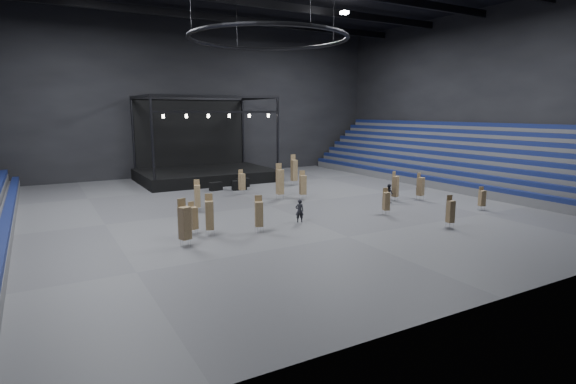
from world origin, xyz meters
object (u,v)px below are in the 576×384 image
chair_stack_2 (420,186)px  chair_stack_10 (209,215)px  chair_stack_4 (294,170)px  chair_stack_0 (303,184)px  flight_case_right (243,183)px  man_center (300,211)px  chair_stack_8 (185,222)px  chair_stack_13 (280,181)px  stage (203,167)px  chair_stack_5 (193,218)px  flight_case_left (216,186)px  crew_member (389,193)px  chair_stack_3 (242,181)px  chair_stack_1 (197,196)px  chair_stack_6 (259,213)px  chair_stack_9 (482,198)px  flight_case_mid (239,185)px  chair_stack_7 (386,201)px  chair_stack_11 (450,211)px  chair_stack_12 (395,186)px

chair_stack_2 → chair_stack_10: 19.68m
chair_stack_4 → chair_stack_0: bearing=-114.2°
flight_case_right → man_center: (-2.55, -15.45, 0.37)m
chair_stack_8 → chair_stack_13: bearing=20.8°
chair_stack_4 → man_center: (-7.64, -13.88, -0.79)m
stage → chair_stack_5: size_ratio=6.71×
flight_case_left → chair_stack_2: (13.60, -13.25, 0.85)m
stage → chair_stack_5: bearing=-110.4°
chair_stack_13 → crew_member: size_ratio=2.01×
chair_stack_3 → chair_stack_10: bearing=-128.7°
flight_case_left → chair_stack_2: bearing=-44.3°
chair_stack_0 → chair_stack_1: size_ratio=1.01×
chair_stack_6 → chair_stack_9: size_ratio=1.29×
stage → flight_case_mid: 8.24m
chair_stack_1 → chair_stack_13: 7.92m
stage → chair_stack_8: size_ratio=5.06×
chair_stack_1 → chair_stack_2: (18.11, -5.05, -0.01)m
chair_stack_10 → man_center: size_ratio=1.63×
chair_stack_0 → chair_stack_7: 8.47m
chair_stack_9 → chair_stack_11: bearing=-143.9°
chair_stack_4 → chair_stack_5: chair_stack_4 is taller
chair_stack_2 → chair_stack_13: 12.08m
chair_stack_8 → flight_case_left: bearing=44.6°
flight_case_right → chair_stack_4: 5.46m
flight_case_right → chair_stack_9: size_ratio=0.71×
flight_case_mid → chair_stack_10: bearing=-119.6°
flight_case_right → chair_stack_7: (4.19, -16.65, 0.62)m
man_center → crew_member: man_center is taller
chair_stack_2 → chair_stack_8: bearing=174.1°
chair_stack_7 → chair_stack_13: bearing=125.8°
chair_stack_0 → chair_stack_11: 13.53m
flight_case_mid → chair_stack_3: chair_stack_3 is taller
chair_stack_4 → man_center: 15.87m
chair_stack_1 → crew_member: bearing=-1.1°
chair_stack_1 → flight_case_left: bearing=76.3°
chair_stack_11 → chair_stack_12: 9.08m
chair_stack_1 → chair_stack_12: bearing=0.5°
flight_case_right → crew_member: 15.25m
chair_stack_4 → chair_stack_13: (-4.92, -6.01, -0.01)m
chair_stack_1 → chair_stack_4: (12.73, 7.26, 0.34)m
chair_stack_5 → chair_stack_3: bearing=34.6°
crew_member → flight_case_right: bearing=37.6°
chair_stack_0 → chair_stack_13: chair_stack_13 is taller
chair_stack_9 → chair_stack_12: bearing=133.1°
chair_stack_8 → flight_case_right: bearing=37.5°
chair_stack_3 → chair_stack_12: size_ratio=0.89×
flight_case_right → chair_stack_10: size_ratio=0.50×
chair_stack_10 → crew_member: size_ratio=1.68×
flight_case_mid → chair_stack_5: size_ratio=0.66×
flight_case_left → chair_stack_8: chair_stack_8 is taller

